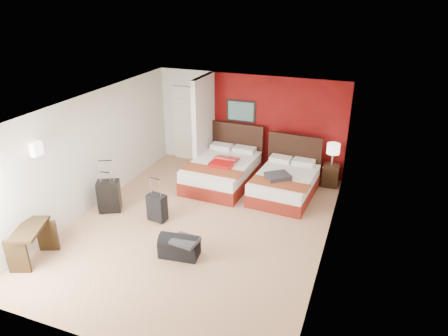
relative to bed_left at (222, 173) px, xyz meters
The scene contains 17 objects.
ground 2.03m from the bed_left, 82.16° to the right, with size 6.50×6.50×0.00m, color #D6A984.
room_walls 1.58m from the bed_left, 153.39° to the right, with size 5.02×6.52×2.50m.
red_accent_panel 1.87m from the bed_left, 50.56° to the left, with size 3.50×0.04×2.50m, color maroon.
partition_wall 1.35m from the bed_left, 139.32° to the left, with size 0.12×1.20×2.50m, color silver.
entry_door 2.04m from the bed_left, 140.56° to the left, with size 0.82×0.06×2.05m, color silver.
bed_left is the anchor object (origin of this frame).
bed_right 1.59m from the bed_left, ahead, with size 1.28×1.82×0.55m, color white.
red_suitcase_open 0.38m from the bed_left, 45.00° to the right, with size 0.54×0.75×0.09m, color #AD0E0F.
jacket_bundle 1.56m from the bed_left, 14.04° to the right, with size 0.51×0.41×0.12m, color #38383D.
nightstand 2.66m from the bed_left, 19.41° to the left, with size 0.38×0.38×0.54m, color black.
table_lamp 2.71m from the bed_left, 19.41° to the left, with size 0.31×0.31×0.55m, color white.
suitcase_black 2.77m from the bed_left, 129.65° to the right, with size 0.46×0.29×0.69m, color black.
suitcase_charcoal 2.19m from the bed_left, 106.37° to the right, with size 0.38×0.24×0.56m, color black.
suitcase_navy 2.78m from the bed_left, 132.32° to the right, with size 0.39×0.24×0.54m, color black.
duffel_bag 3.07m from the bed_left, 83.32° to the right, with size 0.71×0.38×0.36m, color black.
jacket_draped 3.14m from the bed_left, 80.70° to the right, with size 0.45×0.38×0.06m, color #35363A.
desk 4.55m from the bed_left, 115.72° to the right, with size 0.41×0.82×0.69m, color black.
Camera 1 is at (3.04, -6.56, 4.48)m, focal length 32.96 mm.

